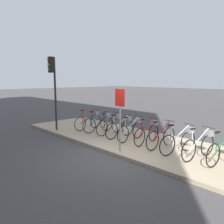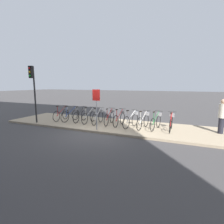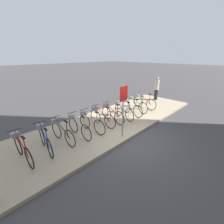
# 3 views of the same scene
# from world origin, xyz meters

# --- Properties ---
(ground_plane) EXTENTS (120.00, 120.00, 0.00)m
(ground_plane) POSITION_xyz_m (0.00, 0.00, 0.00)
(ground_plane) COLOR #423F3F
(sidewalk) EXTENTS (13.82, 3.60, 0.12)m
(sidewalk) POSITION_xyz_m (0.00, 1.80, 0.06)
(sidewalk) COLOR tan
(sidewalk) RESTS_ON ground_plane
(parked_bicycle_0) EXTENTS (0.46, 1.71, 1.05)m
(parked_bicycle_0) POSITION_xyz_m (-3.62, 1.66, 0.58)
(parked_bicycle_0) COLOR black
(parked_bicycle_0) RESTS_ON sidewalk
(parked_bicycle_1) EXTENTS (0.46, 1.70, 1.05)m
(parked_bicycle_1) POSITION_xyz_m (-2.85, 1.70, 0.58)
(parked_bicycle_1) COLOR black
(parked_bicycle_1) RESTS_ON sidewalk
(parked_bicycle_2) EXTENTS (0.46, 1.71, 1.05)m
(parked_bicycle_2) POSITION_xyz_m (-2.14, 1.78, 0.58)
(parked_bicycle_2) COLOR black
(parked_bicycle_2) RESTS_ON sidewalk
(parked_bicycle_3) EXTENTS (0.46, 1.71, 1.05)m
(parked_bicycle_3) POSITION_xyz_m (-1.41, 1.71, 0.58)
(parked_bicycle_3) COLOR black
(parked_bicycle_3) RESTS_ON sidewalk
(parked_bicycle_4) EXTENTS (0.46, 1.71, 1.05)m
(parked_bicycle_4) POSITION_xyz_m (-0.76, 1.68, 0.58)
(parked_bicycle_4) COLOR black
(parked_bicycle_4) RESTS_ON sidewalk
(parked_bicycle_5) EXTENTS (0.46, 1.71, 1.05)m
(parked_bicycle_5) POSITION_xyz_m (-0.01, 1.79, 0.58)
(parked_bicycle_5) COLOR black
(parked_bicycle_5) RESTS_ON sidewalk
(parked_bicycle_6) EXTENTS (0.46, 1.71, 1.05)m
(parked_bicycle_6) POSITION_xyz_m (0.68, 1.75, 0.58)
(parked_bicycle_6) COLOR black
(parked_bicycle_6) RESTS_ON sidewalk
(parked_bicycle_7) EXTENTS (0.56, 1.67, 1.05)m
(parked_bicycle_7) POSITION_xyz_m (1.46, 1.64, 0.58)
(parked_bicycle_7) COLOR black
(parked_bicycle_7) RESTS_ON sidewalk
(parked_bicycle_8) EXTENTS (0.46, 1.70, 1.05)m
(parked_bicycle_8) POSITION_xyz_m (2.17, 1.64, 0.58)
(parked_bicycle_8) COLOR black
(parked_bicycle_8) RESTS_ON sidewalk
(parked_bicycle_9) EXTENTS (0.47, 1.69, 1.05)m
(parked_bicycle_9) POSITION_xyz_m (2.86, 1.75, 0.58)
(parked_bicycle_9) COLOR black
(parked_bicycle_9) RESTS_ON sidewalk
(parked_bicycle_10) EXTENTS (0.46, 1.71, 1.05)m
(parked_bicycle_10) POSITION_xyz_m (3.65, 1.75, 0.58)
(parked_bicycle_10) COLOR black
(parked_bicycle_10) RESTS_ON sidewalk
(pedestrian) EXTENTS (0.34, 0.34, 1.76)m
(pedestrian) POSITION_xyz_m (6.04, 2.15, 1.05)
(pedestrian) COLOR #23232D
(pedestrian) RESTS_ON sidewalk
(sign_post) EXTENTS (0.44, 0.07, 2.21)m
(sign_post) POSITION_xyz_m (-0.13, 0.29, 1.63)
(sign_post) COLOR #99999E
(sign_post) RESTS_ON sidewalk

